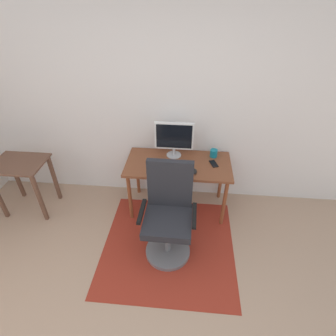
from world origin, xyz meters
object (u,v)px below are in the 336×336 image
desk (178,169)px  coffee_cup (214,153)px  keyboard (169,170)px  monitor (174,137)px  computer_mouse (194,171)px  side_table (22,173)px  cell_phone (214,164)px  office_chair (168,218)px

desk → coffee_cup: size_ratio=13.29×
keyboard → monitor: bearing=83.4°
keyboard → computer_mouse: (0.29, -0.02, 0.01)m
coffee_cup → desk: bearing=-156.1°
desk → side_table: side_table is taller
monitor → coffee_cup: monitor is taller
computer_mouse → cell_phone: 0.30m
keyboard → computer_mouse: bearing=-3.6°
desk → cell_phone: cell_phone is taller
coffee_cup → cell_phone: (-0.00, -0.17, -0.04)m
coffee_cup → side_table: size_ratio=0.13×
coffee_cup → office_chair: (-0.48, -0.86, -0.28)m
desk → monitor: (-0.07, 0.17, 0.33)m
monitor → coffee_cup: (0.49, 0.02, -0.21)m
cell_phone → side_table: size_ratio=0.20×
monitor → computer_mouse: monitor is taller
side_table → desk: bearing=5.3°
computer_mouse → coffee_cup: (0.23, 0.36, 0.03)m
monitor → keyboard: (-0.04, -0.32, -0.24)m
desk → office_chair: (-0.06, -0.67, -0.15)m
cell_phone → office_chair: 0.87m
monitor → keyboard: 0.40m
desk → coffee_cup: coffee_cup is taller
monitor → keyboard: size_ratio=1.07×
computer_mouse → side_table: (-2.08, -0.01, -0.15)m
keyboard → side_table: bearing=-179.2°
monitor → cell_phone: (0.48, -0.15, -0.25)m
keyboard → coffee_cup: 0.62m
coffee_cup → office_chair: office_chair is taller
office_chair → keyboard: bearing=95.9°
coffee_cup → side_table: bearing=-171.1°
computer_mouse → cell_phone: bearing=39.9°
desk → side_table: 1.90m
computer_mouse → office_chair: size_ratio=0.10×
desk → keyboard: (-0.10, -0.15, 0.09)m
side_table → computer_mouse: bearing=0.2°
keyboard → coffee_cup: size_ratio=4.60×
keyboard → computer_mouse: size_ratio=4.13×
monitor → cell_phone: bearing=-17.0°
side_table → coffee_cup: bearing=8.9°
monitor → cell_phone: size_ratio=3.29×
desk → coffee_cup: bearing=23.9°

